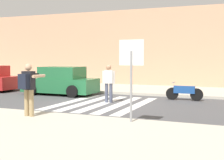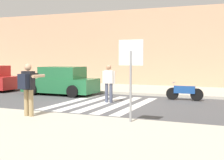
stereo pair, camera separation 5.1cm
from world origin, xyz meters
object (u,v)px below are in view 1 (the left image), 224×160
pedestrian_crossing (109,81)px  motorcycle (184,92)px  stop_sign (131,62)px  photographer_with_backpack (28,85)px  parked_car_green (61,82)px

pedestrian_crossing → motorcycle: (3.07, 2.01, -0.56)m
pedestrian_crossing → motorcycle: bearing=33.2°
stop_sign → pedestrian_crossing: (-2.56, 4.26, -0.95)m
pedestrian_crossing → motorcycle: 3.72m
stop_sign → motorcycle: size_ratio=1.39×
photographer_with_backpack → motorcycle: (3.90, 6.75, -0.75)m
photographer_with_backpack → parked_car_green: photographer_with_backpack is taller
parked_car_green → motorcycle: 6.71m
photographer_with_backpack → pedestrian_crossing: (0.83, 4.74, -0.19)m
photographer_with_backpack → parked_car_green: bearing=113.4°
pedestrian_crossing → parked_car_green: (-3.62, 1.71, -0.25)m
stop_sign → parked_car_green: (-6.18, 5.97, -1.20)m
parked_car_green → motorcycle: bearing=2.6°
stop_sign → pedestrian_crossing: 5.06m
stop_sign → photographer_with_backpack: stop_sign is taller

